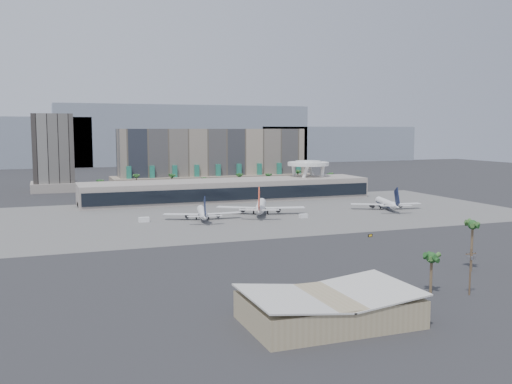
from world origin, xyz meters
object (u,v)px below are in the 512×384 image
object	(u,v)px
utility_pole	(471,267)
airliner_right	(387,203)
taxiway_sign	(370,235)
airliner_centre	(261,206)
airliner_left	(202,213)
service_vehicle_a	(144,220)
service_vehicle_b	(303,216)

from	to	relation	value
utility_pole	airliner_right	xyz separation A→B (m)	(67.54, 139.62, -3.78)
utility_pole	taxiway_sign	bearing A→B (deg)	76.29
airliner_centre	airliner_right	xyz separation A→B (m)	(67.70, -7.22, -0.58)
airliner_left	airliner_centre	distance (m)	31.78
airliner_centre	airliner_right	size ratio (longest dim) A/B	1.13
service_vehicle_a	taxiway_sign	distance (m)	101.35
utility_pole	service_vehicle_a	distance (m)	154.46
service_vehicle_a	utility_pole	bearing A→B (deg)	-70.65
airliner_left	airliner_right	size ratio (longest dim) A/B	0.98
utility_pole	service_vehicle_b	world-z (taller)	utility_pole
utility_pole	airliner_centre	world-z (taller)	airliner_centre
service_vehicle_a	service_vehicle_b	distance (m)	73.94
service_vehicle_a	service_vehicle_b	bearing A→B (deg)	-13.74
service_vehicle_b	taxiway_sign	bearing A→B (deg)	-85.51
airliner_right	service_vehicle_b	xyz separation A→B (m)	(-52.94, -10.72, -2.37)
airliner_left	service_vehicle_b	xyz separation A→B (m)	(45.93, -11.76, -2.25)
airliner_right	taxiway_sign	world-z (taller)	airliner_right
airliner_left	service_vehicle_a	xyz separation A→B (m)	(-26.65, 2.38, -2.11)
airliner_centre	taxiway_sign	bearing A→B (deg)	-51.82
service_vehicle_b	utility_pole	bearing A→B (deg)	-96.51
utility_pole	airliner_left	world-z (taller)	airliner_left
airliner_right	airliner_left	bearing A→B (deg)	-164.49
airliner_right	taxiway_sign	size ratio (longest dim) A/B	16.06
airliner_centre	service_vehicle_b	xyz separation A→B (m)	(14.76, -17.94, -2.95)
airliner_right	service_vehicle_a	size ratio (longest dim) A/B	8.13
airliner_right	service_vehicle_b	size ratio (longest dim) A/B	9.77
taxiway_sign	airliner_right	bearing A→B (deg)	34.33
airliner_centre	service_vehicle_a	size ratio (longest dim) A/B	9.19
airliner_centre	service_vehicle_a	world-z (taller)	airliner_centre
service_vehicle_b	service_vehicle_a	bearing A→B (deg)	168.92
airliner_centre	airliner_right	world-z (taller)	airliner_centre
airliner_centre	airliner_left	bearing A→B (deg)	-145.72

